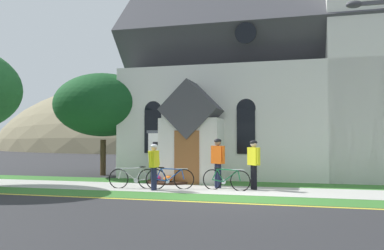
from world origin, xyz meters
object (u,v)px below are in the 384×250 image
at_px(bicycle_blue, 170,178).
at_px(cyclist_in_green_jersey, 218,159).
at_px(bicycle_black, 226,179).
at_px(bicycle_silver, 133,178).
at_px(church_sign, 172,148).
at_px(cyclist_in_yellow_jersey, 254,160).
at_px(cyclist_in_white_jersey, 154,164).
at_px(yard_deciduous_tree, 103,105).

bearing_deg(bicycle_blue, cyclist_in_green_jersey, 23.13).
xyz_separation_m(bicycle_blue, cyclist_in_green_jersey, (1.60, 0.68, 0.69)).
distance_m(bicycle_black, bicycle_silver, 3.31).
distance_m(church_sign, cyclist_in_green_jersey, 2.70).
relative_size(church_sign, cyclist_in_yellow_jersey, 1.27).
distance_m(bicycle_black, cyclist_in_green_jersey, 0.93).
bearing_deg(cyclist_in_green_jersey, bicycle_black, -53.17).
height_order(bicycle_silver, cyclist_in_white_jersey, cyclist_in_white_jersey).
relative_size(bicycle_blue, cyclist_in_green_jersey, 0.93).
height_order(church_sign, cyclist_in_white_jersey, church_sign).
height_order(bicycle_blue, cyclist_in_green_jersey, cyclist_in_green_jersey).
distance_m(bicycle_silver, cyclist_in_yellow_jersey, 4.31).
height_order(church_sign, bicycle_blue, church_sign).
xyz_separation_m(bicycle_black, cyclist_in_yellow_jersey, (0.91, 0.41, 0.64)).
bearing_deg(cyclist_in_white_jersey, church_sign, 94.07).
relative_size(bicycle_black, cyclist_in_yellow_jersey, 1.00).
height_order(church_sign, cyclist_in_green_jersey, church_sign).
relative_size(church_sign, cyclist_in_green_jersey, 1.23).
distance_m(cyclist_in_white_jersey, cyclist_in_green_jersey, 2.32).
xyz_separation_m(bicycle_black, yard_deciduous_tree, (-6.83, 4.24, 3.06)).
xyz_separation_m(church_sign, cyclist_in_white_jersey, (0.19, -2.69, -0.49)).
bearing_deg(cyclist_in_green_jersey, yard_deciduous_tree, 149.96).
xyz_separation_m(church_sign, cyclist_in_yellow_jersey, (3.49, -1.63, -0.39)).
distance_m(bicycle_blue, bicycle_silver, 1.32).
height_order(bicycle_black, bicycle_blue, bicycle_blue).
bearing_deg(bicycle_blue, church_sign, 105.35).
xyz_separation_m(bicycle_blue, bicycle_silver, (-1.31, -0.16, -0.00)).
height_order(bicycle_black, cyclist_in_green_jersey, cyclist_in_green_jersey).
xyz_separation_m(church_sign, bicycle_blue, (0.61, -2.21, -1.04)).
xyz_separation_m(cyclist_in_yellow_jersey, cyclist_in_green_jersey, (-1.29, 0.10, 0.04)).
distance_m(bicycle_silver, yard_deciduous_tree, 6.54).
bearing_deg(cyclist_in_green_jersey, bicycle_blue, -156.87).
distance_m(bicycle_blue, cyclist_in_yellow_jersey, 3.02).
distance_m(cyclist_in_yellow_jersey, cyclist_in_green_jersey, 1.30).
height_order(church_sign, yard_deciduous_tree, yard_deciduous_tree).
height_order(bicycle_silver, yard_deciduous_tree, yard_deciduous_tree).
distance_m(bicycle_blue, cyclist_in_green_jersey, 1.87).
height_order(church_sign, cyclist_in_yellow_jersey, church_sign).
distance_m(church_sign, bicycle_silver, 2.68).
distance_m(bicycle_black, cyclist_in_white_jersey, 2.54).
xyz_separation_m(bicycle_black, bicycle_blue, (-1.98, -0.17, -0.00)).
height_order(cyclist_in_white_jersey, cyclist_in_green_jersey, cyclist_in_green_jersey).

